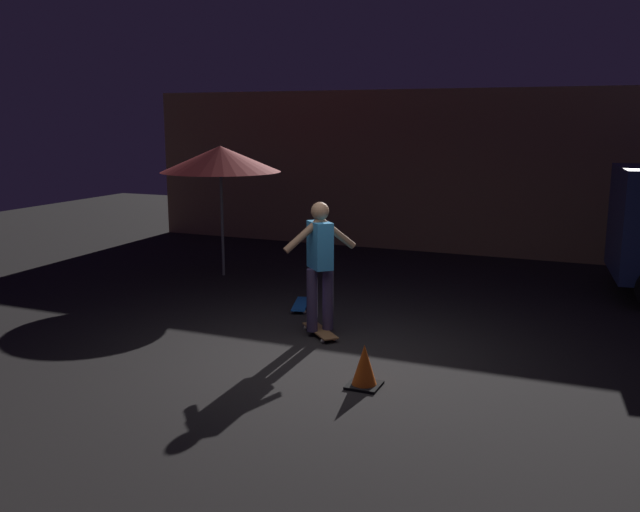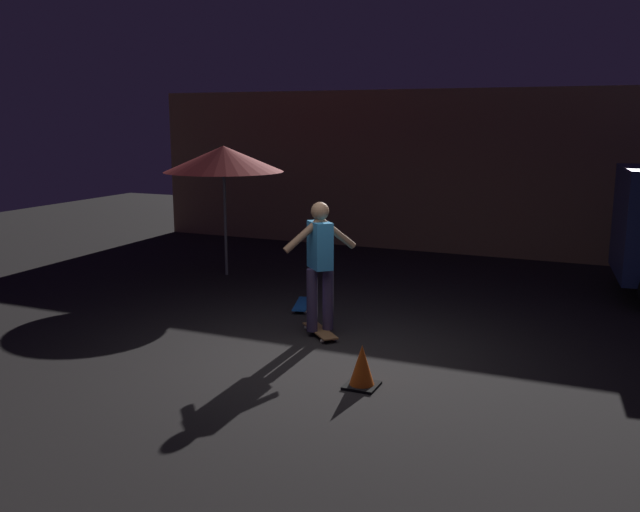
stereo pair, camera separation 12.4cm
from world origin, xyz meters
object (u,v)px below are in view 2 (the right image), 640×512
object	(u,v)px
traffic_cone	(362,368)
skater	(320,257)
skateboard_ridden	(320,331)
patio_umbrella	(224,159)
skateboard_spare	(302,304)

from	to	relation	value
traffic_cone	skater	bearing A→B (deg)	127.80
skateboard_ridden	traffic_cone	world-z (taller)	traffic_cone
patio_umbrella	skater	size ratio (longest dim) A/B	1.38
patio_umbrella	traffic_cone	bearing A→B (deg)	-44.30
patio_umbrella	skateboard_ridden	distance (m)	4.38
skateboard_spare	skater	world-z (taller)	skater
skateboard_spare	traffic_cone	distance (m)	3.14
patio_umbrella	skateboard_ridden	bearing A→B (deg)	-40.65
skater	traffic_cone	world-z (taller)	skater
skater	traffic_cone	xyz separation A→B (m)	(1.11, -1.42, -0.83)
skateboard_ridden	patio_umbrella	bearing A→B (deg)	139.35
traffic_cone	patio_umbrella	bearing A→B (deg)	135.70
skateboard_spare	skater	size ratio (longest dim) A/B	0.48
skateboard_ridden	skateboard_spare	size ratio (longest dim) A/B	0.86
patio_umbrella	skateboard_ridden	world-z (taller)	patio_umbrella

